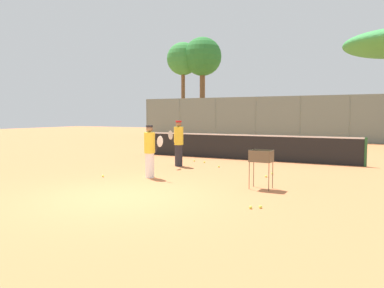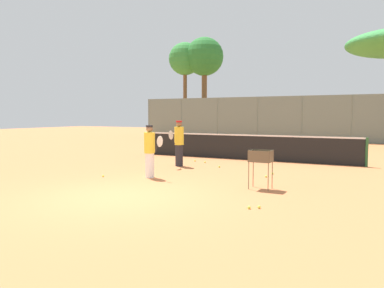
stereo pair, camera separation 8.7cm
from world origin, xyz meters
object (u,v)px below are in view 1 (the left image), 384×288
object	(u,v)px
player_red_cap	(178,143)
parked_car	(238,129)
ball_cart	(261,159)
tennis_net	(242,146)
player_white_outfit	(150,150)

from	to	relation	value
player_red_cap	parked_car	size ratio (longest dim) A/B	0.40
ball_cart	tennis_net	bearing A→B (deg)	114.15
player_red_cap	tennis_net	bearing A→B (deg)	159.29
parked_car	player_red_cap	bearing A→B (deg)	-76.18
player_white_outfit	ball_cart	distance (m)	3.48
tennis_net	player_red_cap	bearing A→B (deg)	-114.18
ball_cart	parked_car	size ratio (longest dim) A/B	0.24
tennis_net	player_red_cap	distance (m)	3.35
player_white_outfit	ball_cart	bearing A→B (deg)	18.63
player_red_cap	ball_cart	bearing A→B (deg)	58.78
ball_cart	player_white_outfit	bearing A→B (deg)	177.86
ball_cart	parked_car	world-z (taller)	parked_car
parked_car	ball_cart	bearing A→B (deg)	-68.39
player_white_outfit	ball_cart	xyz separation A→B (m)	(3.48, -0.13, -0.06)
player_white_outfit	parked_car	bearing A→B (deg)	124.18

